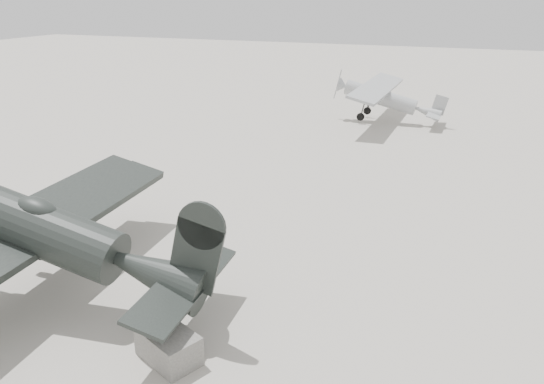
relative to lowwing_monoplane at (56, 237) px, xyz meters
The scene contains 4 objects.
ground 6.36m from the lowwing_monoplane, 44.24° to the left, with size 160.00×160.00×0.00m, color #A9A196.
lowwing_monoplane is the anchor object (origin of this frame).
highwing_monoplane 27.69m from the lowwing_monoplane, 80.03° to the left, with size 7.76×10.88×3.10m.
equipment_block 4.74m from the lowwing_monoplane, 14.27° to the right, with size 1.63×1.02×0.81m, color #605D59.
Camera 1 is at (6.42, -14.74, 8.88)m, focal length 35.00 mm.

